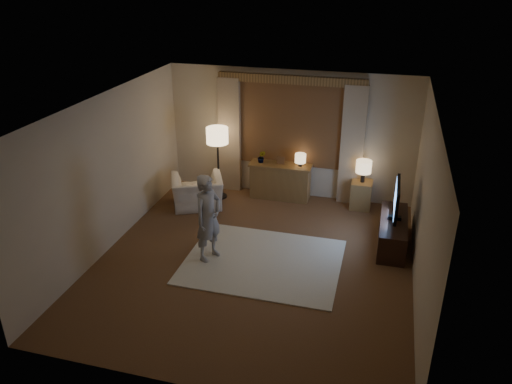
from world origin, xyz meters
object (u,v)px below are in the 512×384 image
(sideboard, at_px, (280,182))
(side_table, at_px, (361,195))
(armchair, at_px, (197,192))
(tv_stand, at_px, (393,232))
(person, at_px, (208,218))

(sideboard, xyz_separation_m, side_table, (1.65, -0.05, -0.07))
(armchair, distance_m, tv_stand, 3.81)
(armchair, height_order, tv_stand, armchair)
(sideboard, height_order, side_table, sideboard)
(side_table, relative_size, tv_stand, 0.40)
(armchair, bearing_deg, sideboard, -175.10)
(armchair, height_order, side_table, armchair)
(sideboard, xyz_separation_m, tv_stand, (2.28, -1.37, -0.10))
(sideboard, distance_m, side_table, 1.65)
(side_table, distance_m, person, 3.42)
(sideboard, bearing_deg, side_table, -1.74)
(sideboard, height_order, tv_stand, sideboard)
(tv_stand, bearing_deg, side_table, 115.70)
(sideboard, bearing_deg, armchair, -150.61)
(sideboard, xyz_separation_m, person, (-0.60, -2.59, 0.40))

